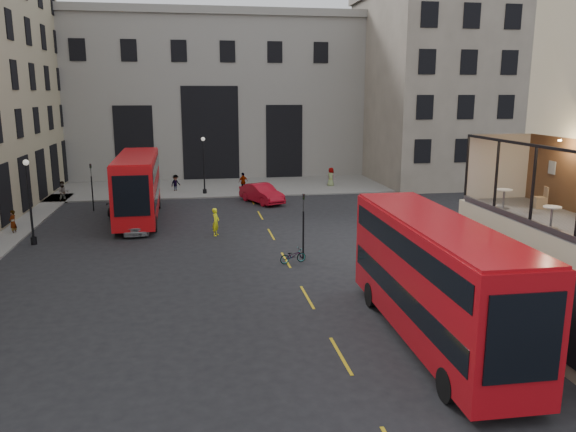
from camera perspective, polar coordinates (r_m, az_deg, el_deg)
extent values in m
plane|color=black|center=(21.52, 10.66, -13.37)|extent=(140.00, 140.00, 0.00)
cube|color=black|center=(22.91, 22.72, -7.13)|extent=(0.08, 9.20, 3.00)
cube|color=beige|center=(26.96, 20.56, 4.73)|extent=(3.00, 0.04, 2.90)
cube|color=black|center=(22.67, 27.16, 6.54)|extent=(3.00, 10.00, 0.04)
cube|color=slate|center=(22.21, 23.35, -0.54)|extent=(0.12, 10.00, 0.18)
cube|color=black|center=(21.81, 23.97, 6.52)|extent=(0.12, 10.00, 0.10)
cube|color=beige|center=(26.20, 25.24, 4.47)|extent=(0.04, 0.45, 0.55)
cylinder|color=#FFD899|center=(24.75, 25.90, 6.93)|extent=(0.12, 0.12, 0.05)
cube|color=tan|center=(23.67, 25.91, -6.18)|extent=(3.00, 11.00, 4.50)
cube|color=slate|center=(23.09, 26.44, -0.74)|extent=(3.00, 10.00, 0.10)
cube|color=gray|center=(66.13, -8.13, 12.04)|extent=(34.00, 10.00, 18.00)
cube|color=gray|center=(66.65, -8.36, 19.45)|extent=(35.00, 10.60, 0.80)
cube|color=black|center=(61.25, -7.86, 8.29)|extent=(6.00, 0.12, 10.00)
cube|color=black|center=(61.58, -15.35, 7.05)|extent=(4.00, 0.12, 8.00)
cube|color=black|center=(62.11, -0.38, 7.53)|extent=(4.00, 0.12, 8.00)
cube|color=gray|center=(64.08, 15.63, 12.61)|extent=(16.00, 18.00, 20.00)
cube|color=slate|center=(56.87, -8.55, 2.94)|extent=(40.00, 12.00, 0.12)
cylinder|color=black|center=(31.70, 1.57, -2.00)|extent=(0.10, 0.10, 2.80)
imported|color=black|center=(31.28, 1.59, 1.38)|extent=(0.16, 0.20, 1.00)
cylinder|color=black|center=(47.45, -19.25, 2.15)|extent=(0.10, 0.10, 2.80)
imported|color=black|center=(47.17, -19.41, 4.42)|extent=(0.16, 0.20, 1.00)
cylinder|color=black|center=(38.07, -24.72, 1.00)|extent=(0.14, 0.14, 5.00)
cylinder|color=black|center=(38.53, -24.42, -2.28)|extent=(0.36, 0.36, 0.50)
sphere|color=silver|center=(37.68, -25.08, 4.95)|extent=(0.36, 0.36, 0.36)
cylinder|color=black|center=(52.55, -8.53, 4.86)|extent=(0.14, 0.14, 5.00)
cylinder|color=black|center=(52.89, -8.45, 2.44)|extent=(0.36, 0.36, 0.50)
sphere|color=silver|center=(52.28, -8.63, 7.74)|extent=(0.36, 0.36, 0.36)
cube|color=#A10B12|center=(21.74, 14.65, -6.09)|extent=(2.91, 11.92, 4.21)
cube|color=black|center=(21.93, 14.56, -7.56)|extent=(2.94, 11.28, 0.86)
cube|color=black|center=(21.37, 14.84, -2.79)|extent=(2.94, 11.28, 0.86)
cube|color=#A10B12|center=(21.17, 14.96, -0.59)|extent=(2.80, 11.68, 0.13)
cylinder|color=black|center=(25.34, 8.42, -7.91)|extent=(0.32, 1.09, 1.08)
cylinder|color=black|center=(26.15, 13.63, -7.49)|extent=(0.32, 1.09, 1.08)
cylinder|color=black|center=(18.57, 15.88, -16.20)|extent=(0.32, 1.09, 1.08)
cylinder|color=black|center=(19.65, 22.66, -15.05)|extent=(0.32, 1.09, 1.08)
cube|color=red|center=(43.07, -15.01, 3.04)|extent=(3.02, 12.15, 4.29)
cube|color=black|center=(43.17, -14.96, 2.25)|extent=(3.05, 11.49, 0.88)
cube|color=black|center=(42.89, -15.11, 4.77)|extent=(3.05, 11.49, 0.88)
cube|color=red|center=(42.79, -15.17, 5.91)|extent=(2.91, 11.91, 0.13)
cylinder|color=black|center=(47.32, -16.08, 1.28)|extent=(0.33, 1.11, 1.10)
cylinder|color=black|center=(47.16, -13.05, 1.41)|extent=(0.33, 1.11, 1.10)
cylinder|color=black|center=(39.43, -17.05, -0.94)|extent=(0.33, 1.11, 1.10)
cylinder|color=black|center=(39.23, -13.41, -0.80)|extent=(0.33, 1.11, 1.10)
imported|color=#A2A5AA|center=(39.41, -15.12, -0.59)|extent=(1.87, 4.26, 1.43)
imported|color=#AC0A1A|center=(48.29, -2.68, 2.31)|extent=(3.64, 5.27, 1.64)
imported|color=black|center=(45.59, -16.17, 1.03)|extent=(2.56, 4.86, 1.34)
imported|color=gray|center=(31.30, 0.50, -4.06)|extent=(1.64, 0.93, 0.81)
imported|color=#F8FA1A|center=(37.43, -7.35, -0.60)|extent=(0.67, 0.79, 1.85)
imported|color=gray|center=(51.85, -21.86, 2.26)|extent=(1.11, 1.00, 1.89)
imported|color=gray|center=(54.67, -11.34, 3.27)|extent=(1.20, 1.17, 1.65)
imported|color=gray|center=(54.23, -4.57, 3.48)|extent=(1.13, 0.87, 1.79)
imported|color=gray|center=(56.70, 4.38, 3.95)|extent=(1.05, 1.13, 1.94)
imported|color=gray|center=(41.68, -26.17, -0.59)|extent=(0.55, 0.69, 1.65)
cylinder|color=silver|center=(21.81, 25.29, 0.84)|extent=(0.62, 0.62, 0.04)
cylinder|color=slate|center=(21.88, 25.20, -0.12)|extent=(0.08, 0.08, 0.73)
cylinder|color=slate|center=(21.95, 25.11, -1.06)|extent=(0.46, 0.46, 0.03)
cylinder|color=white|center=(24.78, 21.14, 2.51)|extent=(0.64, 0.64, 0.04)
cylinder|color=slate|center=(24.85, 21.08, 1.63)|extent=(0.09, 0.09, 0.75)
cylinder|color=slate|center=(24.92, 21.01, 0.78)|extent=(0.47, 0.47, 0.03)
cube|color=tan|center=(25.48, 24.23, 1.26)|extent=(0.55, 0.55, 0.48)
cube|color=tan|center=(25.47, 24.75, 2.25)|extent=(0.15, 0.44, 0.43)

